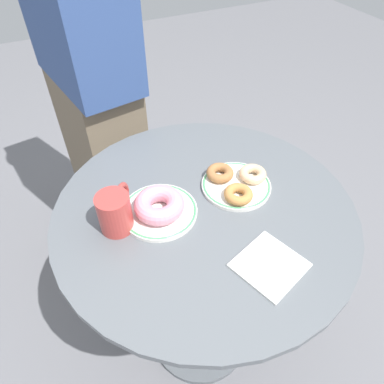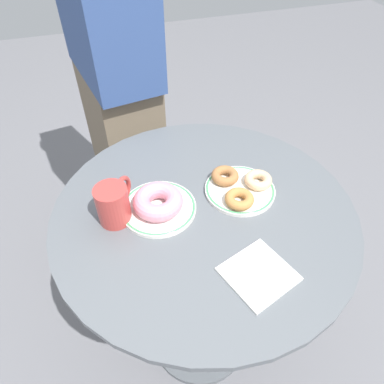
{
  "view_description": "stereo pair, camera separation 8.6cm",
  "coord_description": "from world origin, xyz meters",
  "px_view_note": "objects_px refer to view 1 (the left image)",
  "views": [
    {
      "loc": [
        -0.29,
        -0.53,
        1.4
      ],
      "look_at": [
        -0.03,
        0.02,
        0.8
      ],
      "focal_mm": 32.81,
      "sensor_mm": 36.0,
      "label": 1
    },
    {
      "loc": [
        -0.21,
        -0.56,
        1.4
      ],
      "look_at": [
        -0.03,
        0.02,
        0.8
      ],
      "focal_mm": 32.81,
      "sensor_mm": 36.0,
      "label": 2
    }
  ],
  "objects_px": {
    "cafe_table": "(203,257)",
    "donut_old_fashioned": "(238,194)",
    "donut_pink_frosted": "(159,205)",
    "paper_napkin": "(270,265)",
    "donut_cinnamon": "(220,173)",
    "plate_right": "(236,185)",
    "plate_left": "(159,211)",
    "donut_glazed": "(253,174)",
    "coffee_mug": "(115,211)",
    "person_figure": "(91,84)"
  },
  "relations": [
    {
      "from": "donut_pink_frosted",
      "to": "donut_glazed",
      "type": "xyz_separation_m",
      "value": [
        0.27,
        0.01,
        -0.01
      ]
    },
    {
      "from": "plate_left",
      "to": "coffee_mug",
      "type": "xyz_separation_m",
      "value": [
        -0.1,
        0.0,
        0.04
      ]
    },
    {
      "from": "cafe_table",
      "to": "coffee_mug",
      "type": "distance_m",
      "value": 0.34
    },
    {
      "from": "donut_cinnamon",
      "to": "plate_left",
      "type": "bearing_deg",
      "value": -167.31
    },
    {
      "from": "cafe_table",
      "to": "donut_pink_frosted",
      "type": "distance_m",
      "value": 0.27
    },
    {
      "from": "donut_glazed",
      "to": "coffee_mug",
      "type": "bearing_deg",
      "value": 179.59
    },
    {
      "from": "plate_right",
      "to": "donut_glazed",
      "type": "bearing_deg",
      "value": 3.59
    },
    {
      "from": "person_figure",
      "to": "cafe_table",
      "type": "bearing_deg",
      "value": -80.13
    },
    {
      "from": "donut_glazed",
      "to": "donut_old_fashioned",
      "type": "relative_size",
      "value": 1.0
    },
    {
      "from": "donut_cinnamon",
      "to": "coffee_mug",
      "type": "distance_m",
      "value": 0.3
    },
    {
      "from": "donut_cinnamon",
      "to": "person_figure",
      "type": "height_order",
      "value": "person_figure"
    },
    {
      "from": "paper_napkin",
      "to": "person_figure",
      "type": "height_order",
      "value": "person_figure"
    },
    {
      "from": "plate_left",
      "to": "person_figure",
      "type": "xyz_separation_m",
      "value": [
        -0.01,
        0.63,
        0.05
      ]
    },
    {
      "from": "donut_pink_frosted",
      "to": "donut_glazed",
      "type": "bearing_deg",
      "value": 1.26
    },
    {
      "from": "donut_old_fashioned",
      "to": "cafe_table",
      "type": "bearing_deg",
      "value": 169.19
    },
    {
      "from": "donut_glazed",
      "to": "donut_pink_frosted",
      "type": "bearing_deg",
      "value": -178.74
    },
    {
      "from": "cafe_table",
      "to": "coffee_mug",
      "type": "xyz_separation_m",
      "value": [
        -0.21,
        0.04,
        0.27
      ]
    },
    {
      "from": "cafe_table",
      "to": "donut_cinnamon",
      "type": "bearing_deg",
      "value": 41.71
    },
    {
      "from": "cafe_table",
      "to": "person_figure",
      "type": "distance_m",
      "value": 0.72
    },
    {
      "from": "plate_left",
      "to": "donut_cinnamon",
      "type": "bearing_deg",
      "value": 12.69
    },
    {
      "from": "donut_cinnamon",
      "to": "paper_napkin",
      "type": "height_order",
      "value": "donut_cinnamon"
    },
    {
      "from": "donut_glazed",
      "to": "paper_napkin",
      "type": "height_order",
      "value": "donut_glazed"
    },
    {
      "from": "person_figure",
      "to": "donut_glazed",
      "type": "bearing_deg",
      "value": -66.23
    },
    {
      "from": "donut_glazed",
      "to": "paper_napkin",
      "type": "distance_m",
      "value": 0.27
    },
    {
      "from": "donut_glazed",
      "to": "paper_napkin",
      "type": "xyz_separation_m",
      "value": [
        -0.11,
        -0.25,
        -0.02
      ]
    },
    {
      "from": "donut_pink_frosted",
      "to": "paper_napkin",
      "type": "height_order",
      "value": "donut_pink_frosted"
    },
    {
      "from": "plate_right",
      "to": "coffee_mug",
      "type": "xyz_separation_m",
      "value": [
        -0.32,
        0.01,
        0.04
      ]
    },
    {
      "from": "plate_left",
      "to": "donut_pink_frosted",
      "type": "relative_size",
      "value": 1.52
    },
    {
      "from": "cafe_table",
      "to": "plate_right",
      "type": "xyz_separation_m",
      "value": [
        0.11,
        0.03,
        0.22
      ]
    },
    {
      "from": "paper_napkin",
      "to": "cafe_table",
      "type": "bearing_deg",
      "value": 102.45
    },
    {
      "from": "plate_right",
      "to": "donut_cinnamon",
      "type": "bearing_deg",
      "value": 119.48
    },
    {
      "from": "donut_pink_frosted",
      "to": "donut_glazed",
      "type": "distance_m",
      "value": 0.27
    },
    {
      "from": "plate_right",
      "to": "donut_pink_frosted",
      "type": "bearing_deg",
      "value": -179.29
    },
    {
      "from": "cafe_table",
      "to": "plate_right",
      "type": "height_order",
      "value": "plate_right"
    },
    {
      "from": "donut_cinnamon",
      "to": "coffee_mug",
      "type": "relative_size",
      "value": 0.68
    },
    {
      "from": "donut_old_fashioned",
      "to": "plate_left",
      "type": "bearing_deg",
      "value": 166.28
    },
    {
      "from": "donut_pink_frosted",
      "to": "paper_napkin",
      "type": "bearing_deg",
      "value": -57.03
    },
    {
      "from": "plate_left",
      "to": "paper_napkin",
      "type": "relative_size",
      "value": 1.4
    },
    {
      "from": "plate_left",
      "to": "donut_old_fashioned",
      "type": "xyz_separation_m",
      "value": [
        0.2,
        -0.05,
        0.02
      ]
    },
    {
      "from": "donut_glazed",
      "to": "coffee_mug",
      "type": "distance_m",
      "value": 0.38
    },
    {
      "from": "donut_cinnamon",
      "to": "person_figure",
      "type": "relative_size",
      "value": 0.04
    },
    {
      "from": "donut_pink_frosted",
      "to": "paper_napkin",
      "type": "distance_m",
      "value": 0.29
    },
    {
      "from": "cafe_table",
      "to": "coffee_mug",
      "type": "height_order",
      "value": "coffee_mug"
    },
    {
      "from": "donut_glazed",
      "to": "paper_napkin",
      "type": "relative_size",
      "value": 0.55
    },
    {
      "from": "donut_glazed",
      "to": "coffee_mug",
      "type": "relative_size",
      "value": 0.68
    },
    {
      "from": "donut_cinnamon",
      "to": "donut_old_fashioned",
      "type": "height_order",
      "value": "same"
    },
    {
      "from": "cafe_table",
      "to": "donut_old_fashioned",
      "type": "distance_m",
      "value": 0.26
    },
    {
      "from": "plate_right",
      "to": "paper_napkin",
      "type": "xyz_separation_m",
      "value": [
        -0.06,
        -0.25,
        -0.0
      ]
    },
    {
      "from": "plate_left",
      "to": "donut_pink_frosted",
      "type": "distance_m",
      "value": 0.03
    },
    {
      "from": "donut_glazed",
      "to": "donut_cinnamon",
      "type": "bearing_deg",
      "value": 151.54
    }
  ]
}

